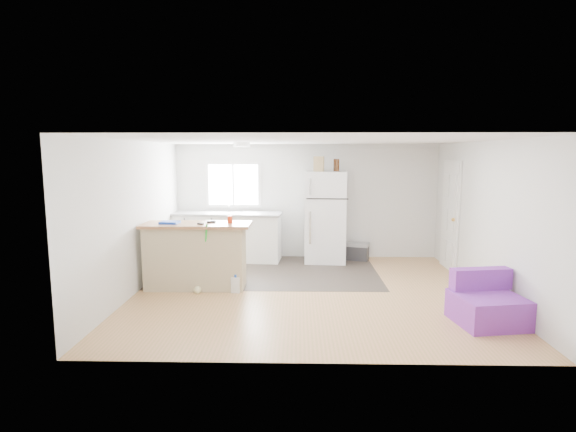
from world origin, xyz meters
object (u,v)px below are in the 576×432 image
at_px(cooler, 357,251).
at_px(purple_seat, 487,305).
at_px(refrigerator, 326,217).
at_px(red_cup, 230,219).
at_px(peninsula, 196,255).
at_px(mop, 200,278).
at_px(cardboard_box, 319,164).
at_px(bottle_left, 338,165).
at_px(blue_tray, 170,222).
at_px(cleaner_jug, 236,285).
at_px(bottle_right, 335,165).
at_px(kitchen_cabinets, 228,236).

height_order(cooler, purple_seat, purple_seat).
bearing_deg(cooler, refrigerator, -151.68).
xyz_separation_m(cooler, red_cup, (-2.35, -1.98, 0.96)).
relative_size(refrigerator, cooler, 3.43).
bearing_deg(peninsula, purple_seat, -19.85).
bearing_deg(red_cup, refrigerator, 48.01).
height_order(mop, cardboard_box, cardboard_box).
bearing_deg(mop, red_cup, 4.12).
distance_m(mop, bottle_left, 3.59).
relative_size(purple_seat, blue_tray, 3.06).
relative_size(refrigerator, cardboard_box, 6.16).
xyz_separation_m(peninsula, cardboard_box, (2.09, 1.85, 1.45)).
relative_size(peninsula, cardboard_box, 5.84).
relative_size(red_cup, cardboard_box, 0.40).
distance_m(peninsula, mop, 0.44).
relative_size(cleaner_jug, blue_tray, 1.00).
distance_m(purple_seat, red_cup, 3.99).
height_order(peninsula, bottle_right, bottle_right).
height_order(cooler, bottle_right, bottle_right).
xyz_separation_m(kitchen_cabinets, refrigerator, (2.02, -0.06, 0.42)).
bearing_deg(kitchen_cabinets, blue_tray, -102.84).
bearing_deg(refrigerator, cleaner_jug, -121.32).
relative_size(peninsula, mop, 1.55).
bearing_deg(blue_tray, peninsula, 4.86).
xyz_separation_m(refrigerator, blue_tray, (-2.64, -1.94, 0.17)).
height_order(purple_seat, mop, mop).
xyz_separation_m(peninsula, bottle_right, (2.42, 1.93, 1.43)).
xyz_separation_m(kitchen_cabinets, red_cup, (0.35, -1.92, 0.63)).
distance_m(refrigerator, red_cup, 2.52).
distance_m(purple_seat, bottle_left, 4.08).
bearing_deg(purple_seat, kitchen_cabinets, 130.02).
relative_size(kitchen_cabinets, mop, 2.02).
bearing_deg(mop, cleaner_jug, -30.27).
bearing_deg(cleaner_jug, purple_seat, -11.30).
relative_size(cleaner_jug, cardboard_box, 1.00).
bearing_deg(red_cup, bottle_right, 45.37).
relative_size(kitchen_cabinets, refrigerator, 1.23).
height_order(blue_tray, cardboard_box, cardboard_box).
relative_size(peninsula, cooler, 3.26).
distance_m(mop, blue_tray, 1.04).
relative_size(cardboard_box, bottle_right, 1.20).
distance_m(blue_tray, bottle_left, 3.52).
distance_m(cleaner_jug, cardboard_box, 3.15).
height_order(purple_seat, blue_tray, blue_tray).
xyz_separation_m(kitchen_cabinets, bottle_right, (2.20, -0.04, 1.47)).
distance_m(cooler, bottle_right, 1.86).
xyz_separation_m(peninsula, cooler, (2.92, 2.03, -0.36)).
distance_m(kitchen_cabinets, mop, 2.27).
distance_m(refrigerator, bottle_left, 1.08).
bearing_deg(cleaner_jug, red_cup, 119.37).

